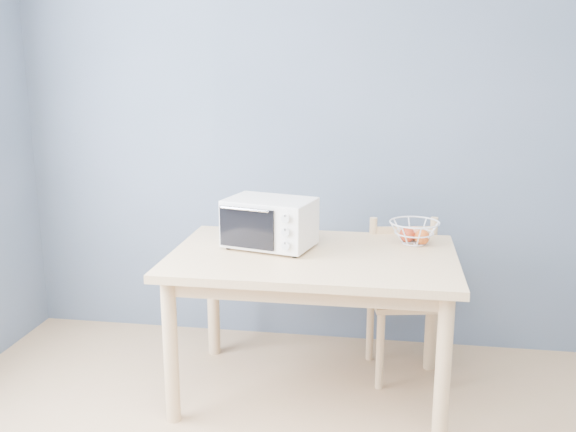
% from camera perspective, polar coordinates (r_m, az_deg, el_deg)
% --- Properties ---
extents(room, '(4.01, 4.51, 2.61)m').
position_cam_1_polar(room, '(1.52, 0.85, -0.45)').
color(room, tan).
rests_on(room, ground).
extents(dining_table, '(1.40, 0.90, 0.75)m').
position_cam_1_polar(dining_table, '(3.19, 2.21, -5.09)').
color(dining_table, '#DDBA84').
rests_on(dining_table, ground).
extents(toaster_oven, '(0.49, 0.39, 0.25)m').
position_cam_1_polar(toaster_oven, '(3.23, -1.91, -0.53)').
color(toaster_oven, white).
rests_on(toaster_oven, dining_table).
extents(fruit_basket, '(0.31, 0.31, 0.12)m').
position_cam_1_polar(fruit_basket, '(3.38, 11.17, -1.43)').
color(fruit_basket, silver).
rests_on(fruit_basket, dining_table).
extents(dining_chair, '(0.46, 0.46, 0.84)m').
position_cam_1_polar(dining_chair, '(3.57, 10.42, -7.28)').
color(dining_chair, '#DDBA84').
rests_on(dining_chair, ground).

